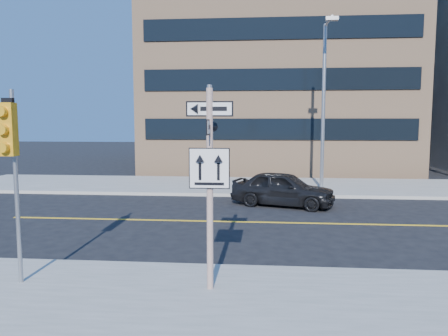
# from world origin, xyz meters

# --- Properties ---
(ground) EXTENTS (120.00, 120.00, 0.00)m
(ground) POSITION_xyz_m (0.00, 0.00, 0.00)
(ground) COLOR black
(ground) RESTS_ON ground
(sign_pole) EXTENTS (0.92, 0.92, 4.06)m
(sign_pole) POSITION_xyz_m (0.00, -2.51, 2.44)
(sign_pole) COLOR silver
(sign_pole) RESTS_ON near_sidewalk
(traffic_signal) EXTENTS (0.32, 0.45, 4.00)m
(traffic_signal) POSITION_xyz_m (-4.00, -2.66, 3.03)
(traffic_signal) COLOR gray
(traffic_signal) RESTS_ON near_sidewalk
(parked_car_a) EXTENTS (2.95, 4.55, 1.44)m
(parked_car_a) POSITION_xyz_m (1.90, 7.05, 0.72)
(parked_car_a) COLOR black
(parked_car_a) RESTS_ON ground
(streetlight_a) EXTENTS (0.55, 2.25, 8.00)m
(streetlight_a) POSITION_xyz_m (4.00, 10.76, 4.76)
(streetlight_a) COLOR gray
(streetlight_a) RESTS_ON far_sidewalk
(building_brick) EXTENTS (18.00, 18.00, 18.00)m
(building_brick) POSITION_xyz_m (2.00, 25.00, 9.00)
(building_brick) COLOR tan
(building_brick) RESTS_ON ground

